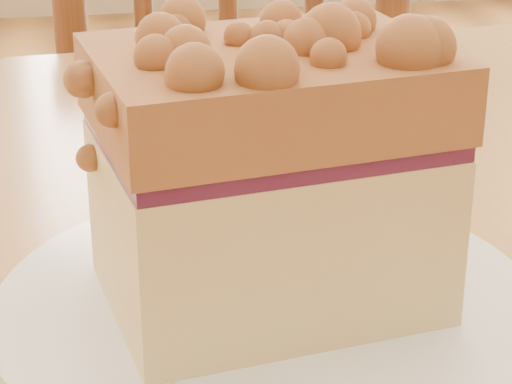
% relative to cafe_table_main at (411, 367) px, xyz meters
% --- Properties ---
extents(cafe_table_main, '(1.16, 0.82, 0.75)m').
position_rel_cafe_table_main_xyz_m(cafe_table_main, '(0.00, 0.00, 0.00)').
color(cafe_table_main, '#B37745').
rests_on(cafe_table_main, ground).
extents(cafe_chair_main, '(0.49, 0.49, 0.87)m').
position_rel_cafe_table_main_xyz_m(cafe_chair_main, '(-0.01, 0.59, -0.20)').
color(cafe_chair_main, brown).
rests_on(cafe_chair_main, ground).
extents(plate, '(0.24, 0.24, 0.02)m').
position_rel_cafe_table_main_xyz_m(plate, '(-0.11, -0.12, 0.12)').
color(plate, white).
rests_on(plate, cafe_table_main).
extents(cake_slice, '(0.15, 0.12, 0.13)m').
position_rel_cafe_table_main_xyz_m(cake_slice, '(-0.11, -0.12, 0.19)').
color(cake_slice, '#FFD590').
rests_on(cake_slice, plate).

